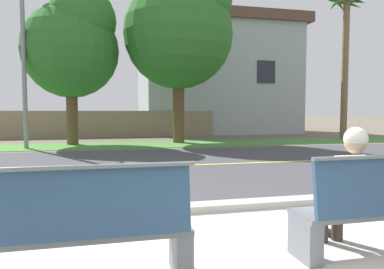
# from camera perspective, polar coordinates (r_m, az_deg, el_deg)

# --- Properties ---
(ground_plane) EXTENTS (140.00, 140.00, 0.00)m
(ground_plane) POSITION_cam_1_polar(r_m,az_deg,el_deg) (10.58, -6.80, -3.86)
(ground_plane) COLOR #665B4C
(curb_edge) EXTENTS (44.00, 0.30, 0.11)m
(curb_edge) POSITION_cam_1_polar(r_m,az_deg,el_deg) (5.10, 0.69, -11.58)
(curb_edge) COLOR #ADA89E
(curb_edge) RESTS_ON ground_plane
(street_asphalt) EXTENTS (52.00, 8.00, 0.01)m
(street_asphalt) POSITION_cam_1_polar(r_m,az_deg,el_deg) (9.10, -5.70, -5.08)
(street_asphalt) COLOR #424247
(street_asphalt) RESTS_ON ground_plane
(road_centre_line) EXTENTS (48.00, 0.14, 0.01)m
(road_centre_line) POSITION_cam_1_polar(r_m,az_deg,el_deg) (9.10, -5.70, -5.05)
(road_centre_line) COLOR #E0CC4C
(road_centre_line) RESTS_ON ground_plane
(far_verge_grass) EXTENTS (48.00, 2.80, 0.02)m
(far_verge_grass) POSITION_cam_1_polar(r_m,az_deg,el_deg) (14.84, -8.71, -1.65)
(far_verge_grass) COLOR #478438
(far_verge_grass) RESTS_ON ground_plane
(bench_left) EXTENTS (1.85, 0.48, 1.01)m
(bench_left) POSITION_cam_1_polar(r_m,az_deg,el_deg) (3.05, -18.08, -14.55)
(bench_left) COLOR slate
(bench_left) RESTS_ON ground_plane
(seated_person_white) EXTENTS (0.52, 0.68, 1.25)m
(seated_person_white) POSITION_cam_1_polar(r_m,az_deg,el_deg) (3.90, 23.50, -7.32)
(seated_person_white) COLOR #47382D
(seated_person_white) RESTS_ON ground_plane
(streetlamp) EXTENTS (0.24, 2.10, 7.28)m
(streetlamp) POSITION_cam_1_polar(r_m,az_deg,el_deg) (15.06, -25.07, 13.95)
(streetlamp) COLOR gray
(streetlamp) RESTS_ON ground_plane
(shade_tree_far_left) EXTENTS (3.86, 3.86, 6.37)m
(shade_tree_far_left) POSITION_cam_1_polar(r_m,az_deg,el_deg) (15.76, -18.27, 13.58)
(shade_tree_far_left) COLOR brown
(shade_tree_far_left) RESTS_ON ground_plane
(shade_tree_left) EXTENTS (4.70, 4.70, 7.76)m
(shade_tree_left) POSITION_cam_1_polar(r_m,az_deg,el_deg) (16.11, -1.57, 16.84)
(shade_tree_left) COLOR brown
(shade_tree_left) RESTS_ON ground_plane
(palm_tree_tall) EXTENTS (2.09, 1.98, 7.51)m
(palm_tree_tall) POSITION_cam_1_polar(r_m,az_deg,el_deg) (19.97, 23.30, 16.92)
(palm_tree_tall) COLOR brown
(palm_tree_tall) RESTS_ON ground_plane
(garden_wall) EXTENTS (13.00, 0.36, 1.40)m
(garden_wall) POSITION_cam_1_polar(r_m,az_deg,el_deg) (19.52, -15.41, 1.59)
(garden_wall) COLOR gray
(garden_wall) RESTS_ON ground_plane
(house_across_street) EXTENTS (10.18, 6.91, 7.24)m
(house_across_street) POSITION_cam_1_polar(r_m,az_deg,el_deg) (23.84, 3.65, 9.24)
(house_across_street) COLOR #A3ADB2
(house_across_street) RESTS_ON ground_plane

